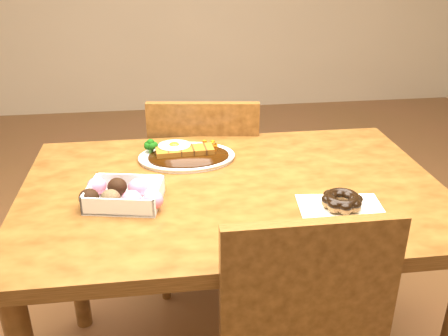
{
  "coord_description": "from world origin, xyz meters",
  "views": [
    {
      "loc": [
        -0.19,
        -1.26,
        1.4
      ],
      "look_at": [
        -0.03,
        -0.0,
        0.81
      ],
      "focal_mm": 40.0,
      "sensor_mm": 36.0,
      "label": 1
    }
  ],
  "objects": [
    {
      "name": "table",
      "position": [
        0.0,
        0.0,
        0.65
      ],
      "size": [
        1.2,
        0.8,
        0.75
      ],
      "color": "#46270E",
      "rests_on": "ground"
    },
    {
      "name": "pon_de_ring",
      "position": [
        0.26,
        -0.17,
        0.77
      ],
      "size": [
        0.23,
        0.18,
        0.04
      ],
      "rotation": [
        0.0,
        0.0,
        -0.11
      ],
      "color": "silver",
      "rests_on": "table"
    },
    {
      "name": "donut_box",
      "position": [
        -0.31,
        -0.06,
        0.78
      ],
      "size": [
        0.22,
        0.18,
        0.05
      ],
      "rotation": [
        0.0,
        0.0,
        -0.2
      ],
      "color": "white",
      "rests_on": "table"
    },
    {
      "name": "chair_far",
      "position": [
        -0.03,
        0.54,
        0.48
      ],
      "size": [
        0.47,
        0.47,
        0.87
      ],
      "rotation": [
        0.0,
        0.0,
        3.01
      ],
      "color": "#46270E",
      "rests_on": "ground"
    },
    {
      "name": "katsu_curry_plate",
      "position": [
        -0.12,
        0.21,
        0.77
      ],
      "size": [
        0.3,
        0.22,
        0.06
      ],
      "rotation": [
        0.0,
        0.0,
        -0.0
      ],
      "color": "white",
      "rests_on": "table"
    }
  ]
}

